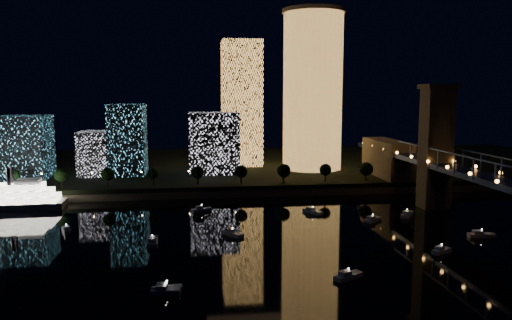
{
  "coord_description": "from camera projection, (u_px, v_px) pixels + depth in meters",
  "views": [
    {
      "loc": [
        -32.14,
        -138.61,
        46.26
      ],
      "look_at": [
        -7.35,
        55.0,
        20.19
      ],
      "focal_mm": 35.0,
      "sensor_mm": 36.0,
      "label": 1
    }
  ],
  "objects": [
    {
      "name": "motorboats",
      "position": [
        292.0,
        234.0,
        162.52
      ],
      "size": [
        142.0,
        85.28,
        2.78
      ],
      "color": "silver",
      "rests_on": "ground"
    },
    {
      "name": "street_lamps",
      "position": [
        189.0,
        174.0,
        233.39
      ],
      "size": [
        132.7,
        0.7,
        5.65
      ],
      "color": "black",
      "rests_on": "far_bank"
    },
    {
      "name": "ground",
      "position": [
        305.0,
        252.0,
        146.45
      ],
      "size": [
        520.0,
        520.0,
        0.0
      ],
      "primitive_type": "plane",
      "color": "black",
      "rests_on": "ground"
    },
    {
      "name": "far_bank",
      "position": [
        246.0,
        166.0,
        303.43
      ],
      "size": [
        420.0,
        160.0,
        5.0
      ],
      "primitive_type": "cube",
      "color": "black",
      "rests_on": "ground"
    },
    {
      "name": "tower_rectangular",
      "position": [
        242.0,
        103.0,
        287.18
      ],
      "size": [
        22.35,
        22.35,
        71.11
      ],
      "primitive_type": "cube",
      "color": "#ECA24B",
      "rests_on": "far_bank"
    },
    {
      "name": "truss_bridge",
      "position": [
        506.0,
        190.0,
        156.14
      ],
      "size": [
        13.0,
        266.0,
        50.0
      ],
      "color": "navy",
      "rests_on": "ground"
    },
    {
      "name": "midrise_blocks",
      "position": [
        122.0,
        145.0,
        253.27
      ],
      "size": [
        115.44,
        32.46,
        35.93
      ],
      "color": "silver",
      "rests_on": "far_bank"
    },
    {
      "name": "tower_cylindrical",
      "position": [
        313.0,
        90.0,
        270.92
      ],
      "size": [
        34.0,
        34.0,
        85.75
      ],
      "color": "#ECA24B",
      "rests_on": "far_bank"
    },
    {
      "name": "esplanade_trees",
      "position": [
        207.0,
        172.0,
        228.31
      ],
      "size": [
        166.2,
        6.54,
        8.77
      ],
      "color": "black",
      "rests_on": "far_bank"
    },
    {
      "name": "seawall",
      "position": [
        264.0,
        193.0,
        226.87
      ],
      "size": [
        420.0,
        6.0,
        3.0
      ],
      "primitive_type": "cube",
      "color": "#6B5E4C",
      "rests_on": "ground"
    }
  ]
}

